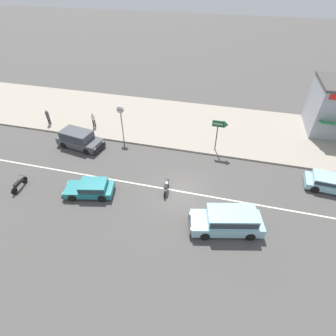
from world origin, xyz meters
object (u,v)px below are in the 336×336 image
object	(u,v)px
hatchback_pale_blue_3	(329,182)
street_clock	(121,115)
arrow_signboard	(224,126)
pedestrian_near_clock	(93,119)
pedestrian_mid_kerb	(48,116)
hatchback_teal_0	(91,188)
minivan_pale_blue_1	(229,220)
motorcycle_2	(19,184)
minivan_dark_grey_2	(79,138)
motorcycle_0	(166,187)

from	to	relation	value
hatchback_pale_blue_3	street_clock	size ratio (longest dim) A/B	1.18
arrow_signboard	pedestrian_near_clock	size ratio (longest dim) A/B	2.00
pedestrian_mid_kerb	hatchback_pale_blue_3	bearing A→B (deg)	-7.16
pedestrian_near_clock	hatchback_pale_blue_3	bearing A→B (deg)	-10.52
hatchback_pale_blue_3	street_clock	xyz separation A→B (m)	(-18.07, 2.79, 2.03)
hatchback_teal_0	hatchback_pale_blue_3	size ratio (longest dim) A/B	1.01
minivan_pale_blue_1	motorcycle_2	size ratio (longest dim) A/B	2.73
hatchback_teal_0	minivan_pale_blue_1	size ratio (longest dim) A/B	0.78
pedestrian_mid_kerb	arrow_signboard	bearing A→B (deg)	-1.69
motorcycle_2	street_clock	xyz separation A→B (m)	(5.17, 8.65, 2.20)
minivan_dark_grey_2	arrow_signboard	size ratio (longest dim) A/B	1.49
minivan_dark_grey_2	hatchback_pale_blue_3	size ratio (longest dim) A/B	1.17
minivan_pale_blue_1	minivan_dark_grey_2	xyz separation A→B (m)	(-14.32, 6.44, -0.00)
motorcycle_0	pedestrian_near_clock	xyz separation A→B (m)	(-9.73, 7.45, 0.62)
street_clock	pedestrian_mid_kerb	xyz separation A→B (m)	(-8.61, 0.56, -1.52)
minivan_dark_grey_2	pedestrian_mid_kerb	bearing A→B (deg)	151.26
motorcycle_2	pedestrian_mid_kerb	bearing A→B (deg)	110.49
street_clock	minivan_pale_blue_1	bearing A→B (deg)	-38.78
arrow_signboard	motorcycle_2	bearing A→B (deg)	-149.38
hatchback_pale_blue_3	arrow_signboard	distance (m)	9.28
arrow_signboard	pedestrian_mid_kerb	world-z (taller)	arrow_signboard
minivan_dark_grey_2	street_clock	size ratio (longest dim) A/B	1.38
motorcycle_0	minivan_pale_blue_1	bearing A→B (deg)	-27.14
motorcycle_2	pedestrian_mid_kerb	xyz separation A→B (m)	(-3.44, 9.21, 0.68)
motorcycle_2	street_clock	size ratio (longest dim) A/B	0.56
minivan_pale_blue_1	street_clock	distance (m)	13.94
minivan_pale_blue_1	street_clock	bearing A→B (deg)	141.22
hatchback_pale_blue_3	motorcycle_0	distance (m)	12.57
motorcycle_2	pedestrian_mid_kerb	world-z (taller)	pedestrian_mid_kerb
motorcycle_0	pedestrian_near_clock	bearing A→B (deg)	142.54
minivan_pale_blue_1	street_clock	size ratio (longest dim) A/B	1.52
hatchback_teal_0	motorcycle_0	distance (m)	5.69
minivan_dark_grey_2	hatchback_pale_blue_3	xyz separation A→B (m)	(21.62, -0.57, -0.25)
pedestrian_mid_kerb	street_clock	bearing A→B (deg)	-3.72
minivan_pale_blue_1	hatchback_pale_blue_3	bearing A→B (deg)	38.82
motorcycle_2	pedestrian_mid_kerb	size ratio (longest dim) A/B	1.13
minivan_pale_blue_1	street_clock	world-z (taller)	street_clock
minivan_pale_blue_1	hatchback_pale_blue_3	distance (m)	9.36
motorcycle_0	pedestrian_near_clock	distance (m)	12.27
pedestrian_near_clock	motorcycle_2	bearing A→B (deg)	-98.11
minivan_pale_blue_1	pedestrian_mid_kerb	xyz separation A→B (m)	(-19.39, 9.22, 0.25)
motorcycle_0	arrow_signboard	size ratio (longest dim) A/B	0.57
hatchback_teal_0	pedestrian_mid_kerb	world-z (taller)	pedestrian_mid_kerb
hatchback_pale_blue_3	arrow_signboard	bearing A→B (deg)	161.81
pedestrian_near_clock	pedestrian_mid_kerb	distance (m)	4.91
street_clock	pedestrian_near_clock	distance (m)	4.27
motorcycle_2	pedestrian_near_clock	xyz separation A→B (m)	(1.41, 9.91, 0.62)
motorcycle_0	street_clock	bearing A→B (deg)	133.93
motorcycle_2	street_clock	world-z (taller)	street_clock
minivan_pale_blue_1	pedestrian_near_clock	bearing A→B (deg)	145.69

